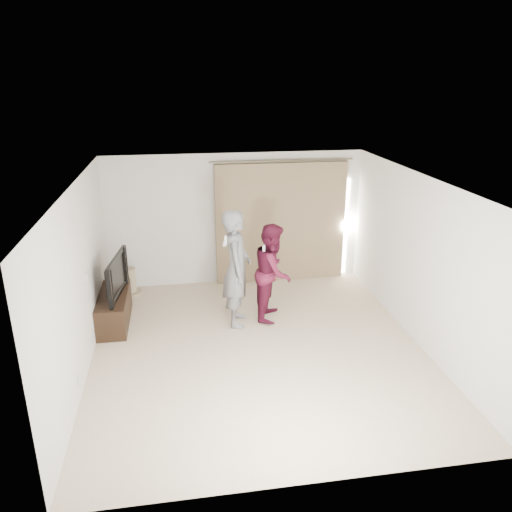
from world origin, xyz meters
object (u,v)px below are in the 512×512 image
at_px(tv_console, 114,309).
at_px(person_woman, 273,272).
at_px(tv, 111,276).
at_px(person_man, 237,268).

relative_size(tv_console, person_woman, 0.81).
relative_size(tv_console, tv, 1.15).
distance_m(tv, person_man, 2.08).
bearing_deg(person_man, tv_console, 171.21).
bearing_deg(tv_console, tv, 0.00).
distance_m(tv_console, tv, 0.60).
height_order(tv_console, person_man, person_man).
distance_m(tv, person_woman, 2.70).
bearing_deg(tv_console, person_woman, -3.92).
height_order(person_man, person_woman, person_man).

